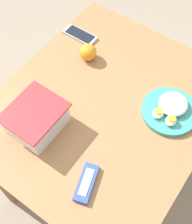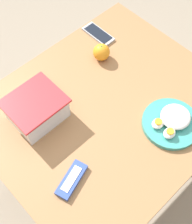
{
  "view_description": "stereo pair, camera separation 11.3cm",
  "coord_description": "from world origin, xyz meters",
  "px_view_note": "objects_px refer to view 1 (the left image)",
  "views": [
    {
      "loc": [
        -0.54,
        -0.34,
        1.74
      ],
      "look_at": [
        -0.06,
        0.0,
        0.77
      ],
      "focal_mm": 50.0,
      "sensor_mm": 36.0,
      "label": 1
    },
    {
      "loc": [
        -0.46,
        -0.43,
        1.74
      ],
      "look_at": [
        -0.06,
        0.0,
        0.77
      ],
      "focal_mm": 50.0,
      "sensor_mm": 36.0,
      "label": 2
    }
  ],
  "objects_px": {
    "orange_fruit": "(88,52)",
    "rice_plate": "(170,109)",
    "food_container": "(37,120)",
    "candy_bar": "(86,183)",
    "cell_phone": "(80,35)"
  },
  "relations": [
    {
      "from": "food_container",
      "to": "rice_plate",
      "type": "bearing_deg",
      "value": -47.29
    },
    {
      "from": "candy_bar",
      "to": "cell_phone",
      "type": "xyz_separation_m",
      "value": [
        0.52,
        0.42,
        -0.0
      ]
    },
    {
      "from": "food_container",
      "to": "cell_phone",
      "type": "distance_m",
      "value": 0.47
    },
    {
      "from": "food_container",
      "to": "candy_bar",
      "type": "xyz_separation_m",
      "value": [
        -0.07,
        -0.27,
        -0.04
      ]
    },
    {
      "from": "candy_bar",
      "to": "cell_phone",
      "type": "bearing_deg",
      "value": 38.86
    },
    {
      "from": "orange_fruit",
      "to": "rice_plate",
      "type": "height_order",
      "value": "orange_fruit"
    },
    {
      "from": "rice_plate",
      "to": "cell_phone",
      "type": "relative_size",
      "value": 1.4
    },
    {
      "from": "food_container",
      "to": "candy_bar",
      "type": "height_order",
      "value": "food_container"
    },
    {
      "from": "food_container",
      "to": "orange_fruit",
      "type": "distance_m",
      "value": 0.37
    },
    {
      "from": "food_container",
      "to": "candy_bar",
      "type": "distance_m",
      "value": 0.28
    },
    {
      "from": "food_container",
      "to": "orange_fruit",
      "type": "relative_size",
      "value": 2.83
    },
    {
      "from": "cell_phone",
      "to": "rice_plate",
      "type": "bearing_deg",
      "value": -103.15
    },
    {
      "from": "orange_fruit",
      "to": "candy_bar",
      "type": "xyz_separation_m",
      "value": [
        -0.44,
        -0.32,
        -0.03
      ]
    },
    {
      "from": "candy_bar",
      "to": "cell_phone",
      "type": "relative_size",
      "value": 0.94
    },
    {
      "from": "food_container",
      "to": "orange_fruit",
      "type": "height_order",
      "value": "food_container"
    }
  ]
}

